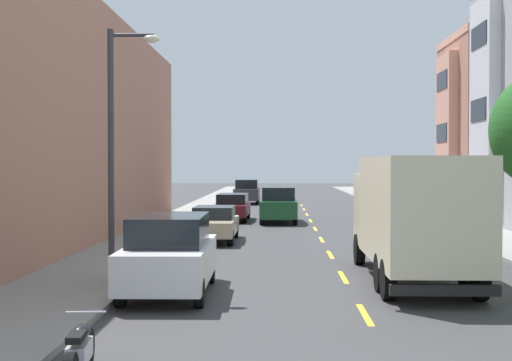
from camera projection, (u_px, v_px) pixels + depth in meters
The scene contains 13 objects.
ground_plane at pixel (312, 224), 38.09m from camera, with size 160.00×160.00×0.00m, color #38383A.
sidewalk_left at pixel (174, 225), 36.31m from camera, with size 3.20×120.00×0.14m, color gray.
sidewalk_right at pixel (456, 226), 35.88m from camera, with size 3.20×120.00×0.14m, color gray.
lane_centerline_dashes at pixel (318, 234), 32.60m from camera, with size 0.14×47.20×0.01m.
street_lamp at pixel (117, 135), 18.30m from camera, with size 1.35×0.28×6.47m.
delivery_box_truck at pixel (413, 211), 19.25m from camera, with size 2.41×8.07×3.36m.
parked_sedan_champagne at pixel (214, 223), 29.36m from camera, with size 1.83×4.51×1.43m.
parked_suv_white at pixel (170, 254), 17.47m from camera, with size 2.03×4.83×1.93m.
parked_wagon_sky at pixel (409, 214), 33.93m from camera, with size 1.86×4.72×1.50m.
parked_wagon_burgundy at pixel (232, 206), 40.21m from camera, with size 1.90×4.73×1.50m.
parked_suv_charcoal at pixel (247, 191), 57.30m from camera, with size 1.96×4.80×1.93m.
moving_forest_sedan at pixel (278, 204), 38.85m from camera, with size 1.95×4.80×1.93m.
parked_motorcycle at pixel (79, 352), 10.53m from camera, with size 0.62×2.05×0.90m.
Camera 1 is at (-1.84, -8.10, 3.18)m, focal length 50.36 mm.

